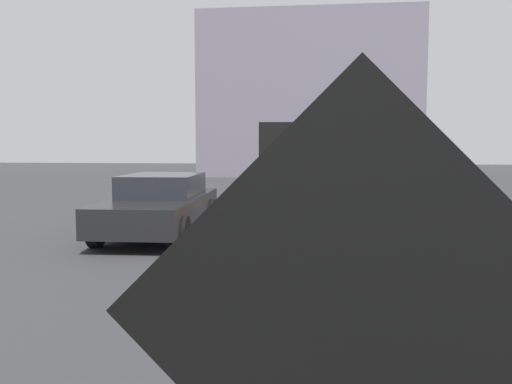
{
  "coord_description": "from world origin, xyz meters",
  "views": [
    {
      "loc": [
        0.96,
        1.21,
        2.06
      ],
      "look_at": [
        0.44,
        5.71,
        1.66
      ],
      "focal_mm": 36.89,
      "sensor_mm": 36.0,
      "label": 1
    }
  ],
  "objects_px": {
    "traffic_cone_mid_lane": "(282,284)",
    "traffic_cone_far_lane": "(286,249)",
    "pickup_car": "(161,204)",
    "traffic_cone_curbside": "(295,228)",
    "traffic_cone_near_sign": "(236,383)",
    "roadwork_sign": "(357,335)",
    "arrow_board_trailer": "(287,202)",
    "highway_guide_sign": "(384,120)",
    "box_truck": "(356,153)"
  },
  "relations": [
    {
      "from": "box_truck",
      "to": "traffic_cone_curbside",
      "type": "height_order",
      "value": "box_truck"
    },
    {
      "from": "highway_guide_sign",
      "to": "traffic_cone_mid_lane",
      "type": "bearing_deg",
      "value": -99.78
    },
    {
      "from": "roadwork_sign",
      "to": "traffic_cone_near_sign",
      "type": "relative_size",
      "value": 3.69
    },
    {
      "from": "roadwork_sign",
      "to": "pickup_car",
      "type": "height_order",
      "value": "roadwork_sign"
    },
    {
      "from": "roadwork_sign",
      "to": "traffic_cone_far_lane",
      "type": "bearing_deg",
      "value": 95.21
    },
    {
      "from": "box_truck",
      "to": "roadwork_sign",
      "type": "bearing_deg",
      "value": -94.04
    },
    {
      "from": "roadwork_sign",
      "to": "traffic_cone_far_lane",
      "type": "distance_m",
      "value": 7.15
    },
    {
      "from": "highway_guide_sign",
      "to": "traffic_cone_far_lane",
      "type": "bearing_deg",
      "value": -101.17
    },
    {
      "from": "roadwork_sign",
      "to": "highway_guide_sign",
      "type": "xyz_separation_m",
      "value": [
        3.36,
        27.29,
        1.95
      ]
    },
    {
      "from": "arrow_board_trailer",
      "to": "traffic_cone_curbside",
      "type": "relative_size",
      "value": 4.27
    },
    {
      "from": "traffic_cone_curbside",
      "to": "roadwork_sign",
      "type": "bearing_deg",
      "value": -86.45
    },
    {
      "from": "highway_guide_sign",
      "to": "traffic_cone_near_sign",
      "type": "distance_m",
      "value": 25.73
    },
    {
      "from": "highway_guide_sign",
      "to": "traffic_cone_mid_lane",
      "type": "distance_m",
      "value": 23.21
    },
    {
      "from": "roadwork_sign",
      "to": "pickup_car",
      "type": "bearing_deg",
      "value": 110.19
    },
    {
      "from": "arrow_board_trailer",
      "to": "highway_guide_sign",
      "type": "height_order",
      "value": "highway_guide_sign"
    },
    {
      "from": "traffic_cone_near_sign",
      "to": "highway_guide_sign",
      "type": "bearing_deg",
      "value": 80.82
    },
    {
      "from": "arrow_board_trailer",
      "to": "traffic_cone_curbside",
      "type": "xyz_separation_m",
      "value": [
        0.38,
        -3.6,
        -0.17
      ]
    },
    {
      "from": "traffic_cone_near_sign",
      "to": "traffic_cone_mid_lane",
      "type": "bearing_deg",
      "value": 86.2
    },
    {
      "from": "roadwork_sign",
      "to": "traffic_cone_mid_lane",
      "type": "relative_size",
      "value": 3.04
    },
    {
      "from": "pickup_car",
      "to": "traffic_cone_curbside",
      "type": "xyz_separation_m",
      "value": [
        3.15,
        -0.74,
        -0.39
      ]
    },
    {
      "from": "traffic_cone_far_lane",
      "to": "traffic_cone_curbside",
      "type": "bearing_deg",
      "value": 88.63
    },
    {
      "from": "pickup_car",
      "to": "traffic_cone_mid_lane",
      "type": "relative_size",
      "value": 6.59
    },
    {
      "from": "roadwork_sign",
      "to": "traffic_cone_far_lane",
      "type": "xyz_separation_m",
      "value": [
        -0.64,
        7.03,
        -1.14
      ]
    },
    {
      "from": "box_truck",
      "to": "traffic_cone_mid_lane",
      "type": "xyz_separation_m",
      "value": [
        -1.9,
        -14.54,
        -1.4
      ]
    },
    {
      "from": "traffic_cone_far_lane",
      "to": "traffic_cone_near_sign",
      "type": "bearing_deg",
      "value": -90.84
    },
    {
      "from": "highway_guide_sign",
      "to": "traffic_cone_mid_lane",
      "type": "relative_size",
      "value": 6.52
    },
    {
      "from": "highway_guide_sign",
      "to": "traffic_cone_far_lane",
      "type": "distance_m",
      "value": 20.89
    },
    {
      "from": "traffic_cone_mid_lane",
      "to": "traffic_cone_far_lane",
      "type": "distance_m",
      "value": 2.41
    },
    {
      "from": "traffic_cone_near_sign",
      "to": "box_truck",
      "type": "bearing_deg",
      "value": 83.1
    },
    {
      "from": "arrow_board_trailer",
      "to": "traffic_cone_near_sign",
      "type": "relative_size",
      "value": 4.26
    },
    {
      "from": "arrow_board_trailer",
      "to": "box_truck",
      "type": "xyz_separation_m",
      "value": [
        2.32,
        6.15,
        1.29
      ]
    },
    {
      "from": "traffic_cone_mid_lane",
      "to": "traffic_cone_far_lane",
      "type": "bearing_deg",
      "value": 92.29
    },
    {
      "from": "traffic_cone_near_sign",
      "to": "traffic_cone_mid_lane",
      "type": "xyz_separation_m",
      "value": [
        0.17,
        2.54,
        0.07
      ]
    },
    {
      "from": "box_truck",
      "to": "traffic_cone_mid_lane",
      "type": "height_order",
      "value": "box_truck"
    },
    {
      "from": "arrow_board_trailer",
      "to": "traffic_cone_mid_lane",
      "type": "relative_size",
      "value": 3.52
    },
    {
      "from": "pickup_car",
      "to": "traffic_cone_curbside",
      "type": "distance_m",
      "value": 3.26
    },
    {
      "from": "traffic_cone_near_sign",
      "to": "traffic_cone_far_lane",
      "type": "bearing_deg",
      "value": 89.16
    },
    {
      "from": "box_truck",
      "to": "pickup_car",
      "type": "bearing_deg",
      "value": -119.47
    },
    {
      "from": "pickup_car",
      "to": "traffic_cone_far_lane",
      "type": "xyz_separation_m",
      "value": [
        3.09,
        -3.13,
        -0.36
      ]
    },
    {
      "from": "traffic_cone_curbside",
      "to": "highway_guide_sign",
      "type": "bearing_deg",
      "value": 77.55
    },
    {
      "from": "traffic_cone_far_lane",
      "to": "traffic_cone_curbside",
      "type": "relative_size",
      "value": 1.08
    },
    {
      "from": "arrow_board_trailer",
      "to": "traffic_cone_curbside",
      "type": "bearing_deg",
      "value": -83.97
    },
    {
      "from": "highway_guide_sign",
      "to": "arrow_board_trailer",
      "type": "bearing_deg",
      "value": -106.85
    },
    {
      "from": "traffic_cone_far_lane",
      "to": "roadwork_sign",
      "type": "bearing_deg",
      "value": -84.79
    },
    {
      "from": "roadwork_sign",
      "to": "traffic_cone_mid_lane",
      "type": "bearing_deg",
      "value": 96.73
    },
    {
      "from": "arrow_board_trailer",
      "to": "roadwork_sign",
      "type": "bearing_deg",
      "value": -85.76
    },
    {
      "from": "box_truck",
      "to": "pickup_car",
      "type": "height_order",
      "value": "box_truck"
    },
    {
      "from": "pickup_car",
      "to": "traffic_cone_near_sign",
      "type": "relative_size",
      "value": 7.99
    },
    {
      "from": "highway_guide_sign",
      "to": "roadwork_sign",
      "type": "bearing_deg",
      "value": -97.02
    },
    {
      "from": "pickup_car",
      "to": "traffic_cone_curbside",
      "type": "relative_size",
      "value": 8.0
    }
  ]
}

